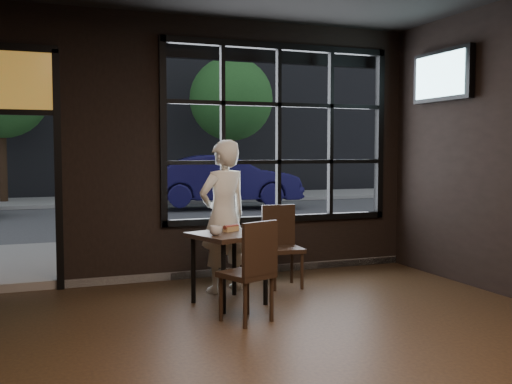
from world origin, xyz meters
name	(u,v)px	position (x,y,z in m)	size (l,w,h in m)	color
floor	(315,383)	(0.00, 0.00, -0.01)	(6.00, 7.00, 0.02)	black
window_frame	(278,133)	(1.20, 3.50, 1.80)	(3.06, 0.12, 2.28)	black
street_asphalt	(74,186)	(0.00, 24.00, -0.02)	(60.00, 41.00, 0.04)	#545456
building_across	(72,9)	(0.00, 23.00, 7.50)	(28.00, 12.00, 15.00)	#5B5956
cafe_table	(229,268)	(0.10, 2.19, 0.37)	(0.68, 0.68, 0.74)	black
chair_near	(246,271)	(0.05, 1.53, 0.47)	(0.41, 0.41, 0.95)	black
chair_window	(284,247)	(0.93, 2.69, 0.47)	(0.41, 0.41, 0.94)	black
man	(223,216)	(0.22, 2.74, 0.85)	(0.62, 0.41, 1.70)	white
hotdog	(231,228)	(0.16, 2.30, 0.77)	(0.20, 0.08, 0.06)	tan
cup	(216,231)	(-0.08, 2.06, 0.78)	(0.12, 0.12, 0.10)	silver
tv	(442,76)	(2.93, 2.47, 2.49)	(0.12, 1.06, 0.62)	black
navy_car	(224,180)	(3.12, 11.83, 0.78)	(1.44, 4.12, 1.36)	#17144A
tree_left	(1,91)	(-2.52, 15.22, 3.27)	(2.72, 2.72, 4.64)	#332114
tree_right	(231,99)	(4.29, 14.72, 3.21)	(2.67, 2.67, 4.55)	#332114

